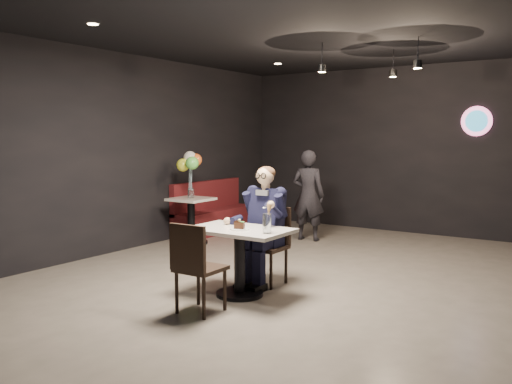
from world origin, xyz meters
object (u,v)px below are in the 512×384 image
Objects in this scene: chair_near at (201,267)px; main_table at (240,262)px; side_table at (191,220)px; booth_bench at (214,207)px; sundae_glass at (267,223)px; chair_far at (266,246)px; balloon_vase at (191,193)px; seated_man at (266,224)px; passerby at (308,195)px.

main_table is at bearing 89.21° from chair_near.
booth_bench is at bearing 106.70° from side_table.
chair_far is at bearing 122.74° from sundae_glass.
booth_bench reaches higher than balloon_vase.
side_table is at bearing 140.24° from main_table.
seated_man is 2.72m from balloon_vase.
side_table is (-2.33, 2.61, -0.08)m from chair_near.
chair_near is at bearing 94.21° from passerby.
sundae_glass is at bearing -36.39° from side_table.
balloon_vase is (0.30, -1.00, 0.36)m from booth_bench.
chair_near is at bearing -48.21° from side_table.
side_table is (-2.33, 1.39, -0.08)m from chair_far.
main_table is 3.03m from side_table.
passerby is at bearing 108.05° from chair_far.
passerby is (-1.28, 3.33, -0.09)m from sundae_glass.
sundae_glass reaches higher than chair_far.
seated_man is (0.00, 1.22, 0.26)m from chair_near.
main_table is 1.20× the size of chair_near.
sundae_glass is at bearing -10.54° from main_table.
seated_man is at bearing 90.00° from main_table.
chair_near is (0.00, -1.22, 0.00)m from chair_far.
booth_bench is (-2.63, 2.39, -0.25)m from seated_man.
side_table is at bearing 143.61° from sundae_glass.
sundae_glass is at bearing -36.39° from balloon_vase.
balloon_vase is (0.00, 0.00, 0.45)m from side_table.
passerby is (1.45, 1.32, 0.38)m from side_table.
sundae_glass is 3.43m from side_table.
passerby is (1.45, 1.32, -0.06)m from balloon_vase.
seated_man reaches higher than sundae_glass.
chair_near reaches higher than main_table.
main_table is 3.95m from booth_bench.
balloon_vase is 0.10× the size of passerby.
seated_man is at bearing 99.60° from passerby.
booth_bench is at bearing 135.18° from sundae_glass.
sundae_glass is at bearing -57.26° from seated_man.
chair_far is at bearing 99.60° from passerby.
passerby reaches higher than side_table.
booth_bench is at bearing 131.84° from main_table.
side_table is at bearing 33.74° from passerby.
chair_far is 0.84m from sundae_glass.
chair_near is 0.49× the size of booth_bench.
sundae_glass is 0.26× the size of side_table.
chair_near is (-0.00, -0.67, 0.09)m from main_table.
sundae_glass is (0.40, -0.07, 0.48)m from main_table.
sundae_glass reaches higher than main_table.
side_table is (0.30, -1.00, -0.09)m from booth_bench.
seated_man reaches higher than side_table.
booth_bench reaches higher than chair_far.
sundae_glass is (0.40, -0.62, 0.13)m from seated_man.
chair_far reaches higher than side_table.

